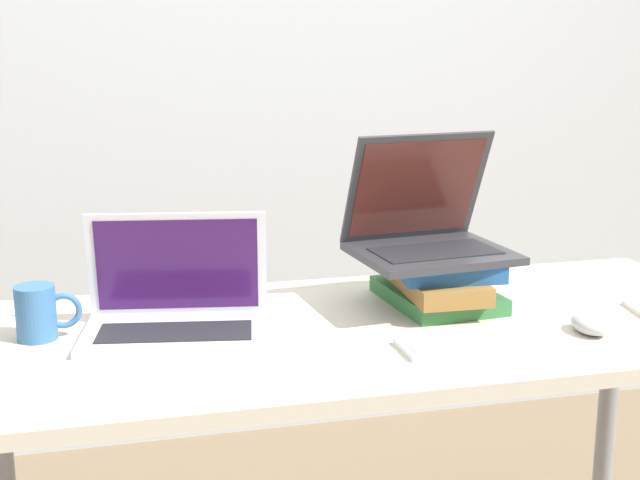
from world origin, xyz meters
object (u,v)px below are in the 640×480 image
at_px(mug, 38,312).
at_px(laptop_on_books, 427,231).
at_px(laptop_left, 176,310).
at_px(wireless_keyboard, 478,342).
at_px(mouse, 590,324).
at_px(book_stack, 439,281).

bearing_deg(mug, laptop_on_books, 2.38).
height_order(laptop_left, wireless_keyboard, laptop_left).
height_order(wireless_keyboard, mug, mug).
distance_m(mouse, mug, 1.06).
bearing_deg(mouse, wireless_keyboard, -176.85).
distance_m(laptop_on_books, mouse, 0.38).
relative_size(book_stack, mug, 2.50).
xyz_separation_m(book_stack, wireless_keyboard, (-0.02, -0.26, -0.05)).
xyz_separation_m(book_stack, mouse, (0.22, -0.24, -0.04)).
relative_size(book_stack, wireless_keyboard, 1.02).
xyz_separation_m(mouse, mug, (-1.04, 0.22, 0.04)).
height_order(laptop_left, book_stack, laptop_left).
relative_size(laptop_on_books, wireless_keyboard, 1.12).
distance_m(book_stack, mouse, 0.33).
height_order(book_stack, laptop_on_books, laptop_on_books).
xyz_separation_m(wireless_keyboard, mug, (-0.80, 0.24, 0.05)).
xyz_separation_m(laptop_on_books, mouse, (0.24, -0.26, -0.14)).
height_order(laptop_left, mouse, laptop_left).
distance_m(wireless_keyboard, mug, 0.83).
xyz_separation_m(laptop_left, mug, (-0.26, 0.03, 0.01)).
distance_m(laptop_on_books, mug, 0.80).
relative_size(wireless_keyboard, mouse, 3.14).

